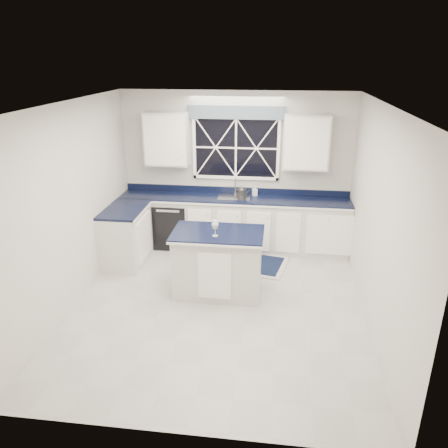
# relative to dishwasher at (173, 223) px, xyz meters

# --- Properties ---
(ground) EXTENTS (4.50, 4.50, 0.00)m
(ground) POSITION_rel_dishwasher_xyz_m (1.10, -1.95, -0.41)
(ground) COLOR #A4A49F
(ground) RESTS_ON ground
(back_wall) EXTENTS (4.00, 0.10, 2.70)m
(back_wall) POSITION_rel_dishwasher_xyz_m (1.10, 0.30, 0.94)
(back_wall) COLOR beige
(back_wall) RESTS_ON ground
(base_cabinets) EXTENTS (3.99, 1.60, 0.90)m
(base_cabinets) POSITION_rel_dishwasher_xyz_m (0.77, -0.17, 0.04)
(base_cabinets) COLOR silver
(base_cabinets) RESTS_ON ground
(countertop) EXTENTS (3.98, 0.64, 0.04)m
(countertop) POSITION_rel_dishwasher_xyz_m (1.10, 0.00, 0.51)
(countertop) COLOR black
(countertop) RESTS_ON base_cabinets
(dishwasher) EXTENTS (0.60, 0.58, 0.82)m
(dishwasher) POSITION_rel_dishwasher_xyz_m (0.00, 0.00, 0.00)
(dishwasher) COLOR black
(dishwasher) RESTS_ON ground
(window) EXTENTS (1.65, 0.09, 1.26)m
(window) POSITION_rel_dishwasher_xyz_m (1.10, 0.25, 1.42)
(window) COLOR black
(window) RESTS_ON ground
(upper_cabinets) EXTENTS (3.10, 0.34, 0.90)m
(upper_cabinets) POSITION_rel_dishwasher_xyz_m (1.10, 0.13, 1.49)
(upper_cabinets) COLOR silver
(upper_cabinets) RESTS_ON ground
(faucet) EXTENTS (0.05, 0.20, 0.30)m
(faucet) POSITION_rel_dishwasher_xyz_m (1.10, 0.19, 0.69)
(faucet) COLOR #B3B3B5
(faucet) RESTS_ON countertop
(island) EXTENTS (1.27, 0.77, 0.95)m
(island) POSITION_rel_dishwasher_xyz_m (1.04, -1.61, 0.07)
(island) COLOR silver
(island) RESTS_ON ground
(rug) EXTENTS (1.56, 1.13, 0.02)m
(rug) POSITION_rel_dishwasher_xyz_m (1.33, -0.60, -0.40)
(rug) COLOR #B7B7B2
(rug) RESTS_ON ground
(kettle) EXTENTS (0.26, 0.19, 0.19)m
(kettle) POSITION_rel_dishwasher_xyz_m (1.23, 0.06, 0.62)
(kettle) COLOR #29292C
(kettle) RESTS_ON countertop
(wine_glass) EXTENTS (0.10, 0.10, 0.23)m
(wine_glass) POSITION_rel_dishwasher_xyz_m (1.03, -1.75, 0.69)
(wine_glass) COLOR silver
(wine_glass) RESTS_ON island
(soap_bottle) EXTENTS (0.10, 0.10, 0.18)m
(soap_bottle) POSITION_rel_dishwasher_xyz_m (1.45, 0.16, 0.62)
(soap_bottle) COLOR silver
(soap_bottle) RESTS_ON countertop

